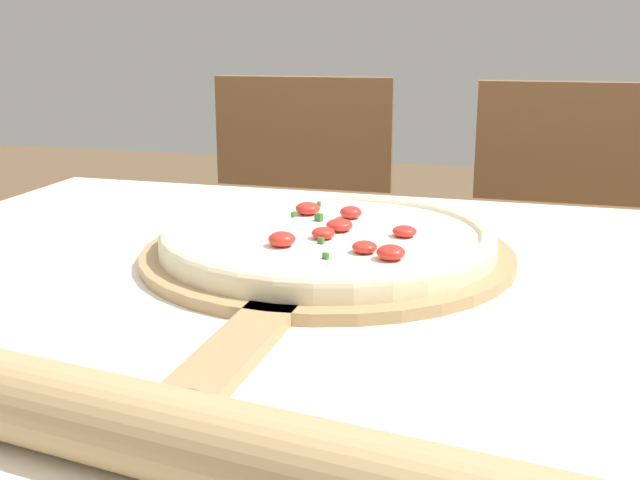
{
  "coord_description": "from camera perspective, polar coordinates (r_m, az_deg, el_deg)",
  "views": [
    {
      "loc": [
        0.19,
        -0.72,
        1.0
      ],
      "look_at": [
        -0.03,
        0.06,
        0.78
      ],
      "focal_mm": 45.0,
      "sensor_mm": 36.0,
      "label": 1
    }
  ],
  "objects": [
    {
      "name": "dining_table",
      "position": [
        0.83,
        1.03,
        -10.95
      ],
      "size": [
        1.21,
        0.95,
        0.75
      ],
      "color": "brown",
      "rests_on": "ground_plane"
    },
    {
      "name": "towel_cloth",
      "position": [
        0.78,
        1.07,
        -3.56
      ],
      "size": [
        1.13,
        0.87,
        0.0
      ],
      "color": "white",
      "rests_on": "dining_table"
    },
    {
      "name": "pizza_peel",
      "position": [
        0.85,
        0.18,
        -1.39
      ],
      "size": [
        0.4,
        0.61,
        0.01
      ],
      "color": "tan",
      "rests_on": "towel_cloth"
    },
    {
      "name": "pizza",
      "position": [
        0.87,
        0.55,
        0.18
      ],
      "size": [
        0.36,
        0.36,
        0.03
      ],
      "color": "beige",
      "rests_on": "pizza_peel"
    },
    {
      "name": "rolling_pin",
      "position": [
        0.45,
        -6.11,
        -14.69
      ],
      "size": [
        0.46,
        0.11,
        0.05
      ],
      "rotation": [
        0.0,
        0.0,
        -0.15
      ],
      "color": "tan",
      "rests_on": "towel_cloth"
    },
    {
      "name": "chair_left",
      "position": [
        1.7,
        -1.66,
        -1.34
      ],
      "size": [
        0.44,
        0.44,
        0.89
      ],
      "rotation": [
        0.0,
        0.0,
        0.11
      ],
      "color": "brown",
      "rests_on": "ground_plane"
    },
    {
      "name": "chair_right",
      "position": [
        1.63,
        17.2,
        -2.79
      ],
      "size": [
        0.43,
        0.43,
        0.89
      ],
      "rotation": [
        0.0,
        0.0,
        0.08
      ],
      "color": "brown",
      "rests_on": "ground_plane"
    }
  ]
}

